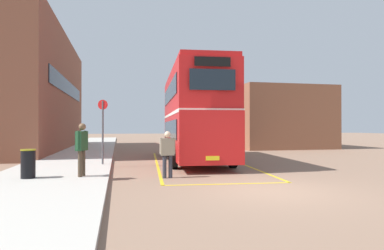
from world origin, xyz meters
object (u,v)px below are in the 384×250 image
(pedestrian_boarding, at_px, (167,151))
(double_decker_bus, at_px, (193,114))
(single_deck_bus, at_px, (194,129))
(pedestrian_waiting_near, at_px, (82,145))
(bus_stop_sign, at_px, (103,126))
(litter_bin, at_px, (28,164))

(pedestrian_boarding, bearing_deg, double_decker_bus, 68.82)
(double_decker_bus, bearing_deg, single_deck_bus, 77.28)
(pedestrian_waiting_near, relative_size, bus_stop_sign, 0.62)
(double_decker_bus, relative_size, pedestrian_waiting_near, 6.07)
(bus_stop_sign, bearing_deg, pedestrian_boarding, -57.56)
(single_deck_bus, relative_size, litter_bin, 9.92)
(single_deck_bus, distance_m, bus_stop_sign, 20.61)
(pedestrian_boarding, bearing_deg, pedestrian_waiting_near, 178.58)
(double_decker_bus, relative_size, single_deck_bus, 1.17)
(double_decker_bus, bearing_deg, bus_stop_sign, -156.50)
(single_deck_bus, bearing_deg, double_decker_bus, -102.72)
(pedestrian_boarding, relative_size, litter_bin, 1.76)
(double_decker_bus, distance_m, pedestrian_waiting_near, 7.77)
(single_deck_bus, bearing_deg, litter_bin, -115.20)
(single_deck_bus, relative_size, pedestrian_boarding, 5.64)
(double_decker_bus, distance_m, single_deck_bus, 17.26)
(single_deck_bus, distance_m, pedestrian_boarding, 23.37)
(pedestrian_waiting_near, bearing_deg, pedestrian_boarding, -1.42)
(litter_bin, bearing_deg, pedestrian_waiting_near, 0.93)
(single_deck_bus, height_order, pedestrian_boarding, single_deck_bus)
(pedestrian_waiting_near, bearing_deg, litter_bin, -179.07)
(pedestrian_boarding, height_order, litter_bin, pedestrian_boarding)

